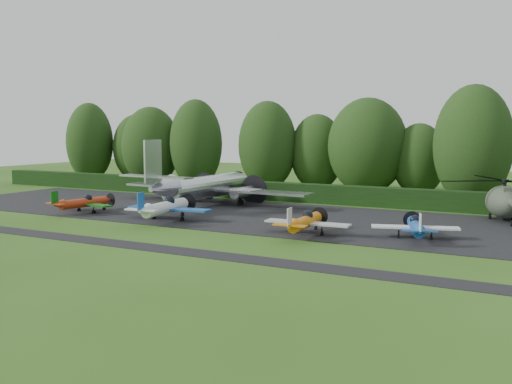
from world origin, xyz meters
The scene contains 19 objects.
ground centered at (0.00, 0.00, 0.00)m, with size 160.00×160.00×0.00m, color #2E5217.
apron centered at (0.00, 10.00, 0.00)m, with size 70.00×18.00×0.01m, color black.
taxiway_verge centered at (0.00, -6.00, 0.00)m, with size 70.00×2.00×0.00m, color black.
hedgerow centered at (0.00, 21.00, 0.00)m, with size 90.00×1.60×2.00m, color black.
transport_plane centered at (-7.71, 13.60, 2.00)m, with size 22.43×17.20×7.19m.
light_plane_red centered at (-15.03, 3.74, 0.99)m, with size 6.21×6.53×2.39m.
light_plane_white centered at (-5.28, 3.44, 1.22)m, with size 7.63×8.03×2.93m.
light_plane_orange centered at (7.91, 2.87, 1.04)m, with size 6.53×6.87×2.51m.
light_plane_blue centered at (15.54, 5.00, 0.99)m, with size 6.16×6.48×2.37m.
helicopter centered at (20.43, 16.84, 1.93)m, with size 11.18×13.09×3.60m.
tree_0 centered at (-38.45, 29.13, 5.91)m, with size 6.95×6.95×11.85m.
tree_1 centered at (-25.62, 27.51, 5.48)m, with size 8.04×8.04×10.97m.
tree_2 centered at (-31.97, 32.19, 5.03)m, with size 7.06×7.06×10.08m.
tree_3 centered at (-3.17, 33.21, 4.91)m, with size 6.98×6.98×9.84m.
tree_4 centered at (3.87, 31.82, 5.84)m, with size 9.58×9.58×11.70m.
tree_6 centered at (9.85, 33.00, 4.29)m, with size 6.32×6.32×8.61m.
tree_7 centered at (16.46, 27.53, 6.27)m, with size 8.08×8.08×12.55m.
tree_9 centered at (-9.04, 30.55, 5.76)m, with size 7.57×7.57×11.53m.
tree_10 centered at (-18.71, 28.37, 5.93)m, with size 7.06×7.06×11.88m.
Camera 1 is at (24.05, -35.88, 7.89)m, focal length 40.00 mm.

